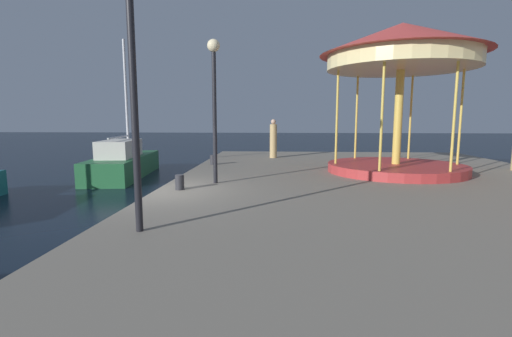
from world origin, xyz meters
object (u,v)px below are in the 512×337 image
object	(u,v)px
lamp_post_mid_promenade	(214,85)
sailboat_green	(123,162)
carousel	(401,63)
lamp_post_near_edge	(131,39)
bollard_center	(180,182)
bollard_north	(213,160)
person_mid_promenade	(273,140)

from	to	relation	value
lamp_post_mid_promenade	sailboat_green	bearing A→B (deg)	132.48
carousel	lamp_post_near_edge	world-z (taller)	carousel
lamp_post_near_edge	bollard_center	xyz separation A→B (m)	(-0.30, 3.62, -2.93)
carousel	lamp_post_mid_promenade	distance (m)	6.56
bollard_north	bollard_center	bearing A→B (deg)	-89.21
bollard_north	carousel	bearing A→B (deg)	-14.42
sailboat_green	person_mid_promenade	distance (m)	7.11
sailboat_green	lamp_post_near_edge	size ratio (longest dim) A/B	1.37
lamp_post_mid_promenade	bollard_north	distance (m)	5.11
carousel	lamp_post_mid_promenade	xyz separation A→B (m)	(-5.97, -2.55, -0.95)
sailboat_green	lamp_post_near_edge	xyz separation A→B (m)	(4.85, -10.47, 3.26)
sailboat_green	bollard_center	xyz separation A→B (m)	(4.54, -6.85, 0.33)
sailboat_green	carousel	xyz separation A→B (m)	(11.30, -3.27, 3.90)
carousel	person_mid_promenade	world-z (taller)	carousel
lamp_post_mid_promenade	bollard_center	size ratio (longest dim) A/B	10.24
lamp_post_near_edge	bollard_north	bearing A→B (deg)	92.42
bollard_north	bollard_center	size ratio (longest dim) A/B	1.00
sailboat_green	person_mid_promenade	world-z (taller)	sailboat_green
sailboat_green	lamp_post_near_edge	distance (m)	11.99
lamp_post_mid_promenade	bollard_center	bearing A→B (deg)	-127.31
lamp_post_near_edge	bollard_center	size ratio (longest dim) A/B	11.57
bollard_north	sailboat_green	bearing A→B (deg)	161.28
carousel	lamp_post_near_edge	size ratio (longest dim) A/B	1.19
sailboat_green	lamp_post_mid_promenade	bearing A→B (deg)	-47.52
lamp_post_mid_promenade	person_mid_promenade	bearing A→B (deg)	77.54
sailboat_green	bollard_north	world-z (taller)	sailboat_green
sailboat_green	bollard_center	distance (m)	8.23
bollard_center	carousel	bearing A→B (deg)	27.93
bollard_north	person_mid_promenade	bearing A→B (deg)	49.32
sailboat_green	carousel	size ratio (longest dim) A/B	1.16
sailboat_green	bollard_north	bearing A→B (deg)	-18.72
lamp_post_mid_promenade	bollard_north	world-z (taller)	lamp_post_mid_promenade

